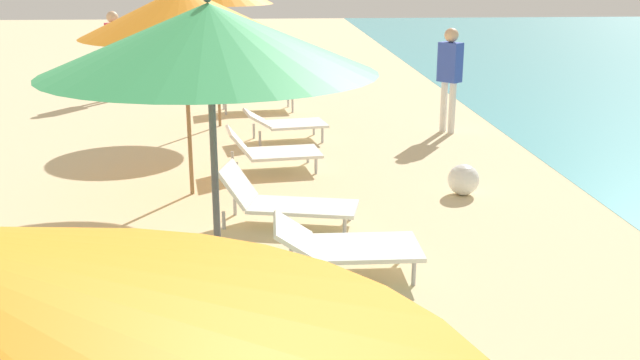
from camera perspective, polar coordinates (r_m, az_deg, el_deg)
The scene contains 10 objects.
umbrella_third at distance 4.99m, azimuth -8.58°, elevation 10.74°, with size 2.25×2.25×2.55m.
lounger_third_shoreside at distance 6.71m, azimuth 1.95°, elevation -5.01°, with size 1.33×0.69×0.52m.
umbrella_fourth at distance 8.80m, azimuth -10.54°, elevation 12.64°, with size 2.39×2.39×2.53m.
lounger_fourth_shoreside at distance 10.03m, azimuth -3.84°, elevation 2.33°, with size 1.33×0.84×0.60m.
lounger_fourth_inland at distance 7.94m, azimuth -2.83°, elevation -1.59°, with size 1.54×0.87×0.65m.
lounger_farthest_shoreside at distance 14.12m, azimuth -5.07°, elevation 6.64°, with size 1.57×0.83×0.62m.
lounger_farthest_inland at distance 11.71m, azimuth -2.75°, elevation 4.44°, with size 1.36×0.88×0.50m.
person_walking_near at distance 12.33m, azimuth 10.00°, elevation 8.41°, with size 0.40×0.42×1.72m.
person_walking_far at distance 15.85m, azimuth -15.60°, elevation 9.99°, with size 0.39×0.42×1.78m.
beach_ball at distance 9.14m, azimuth 11.03°, elevation 0.02°, with size 0.38×0.38×0.38m, color white.
Camera 1 is at (0.02, 2.54, 2.75)m, focal length 41.39 mm.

